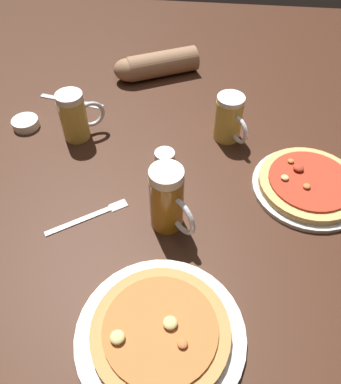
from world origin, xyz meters
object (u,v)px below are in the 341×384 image
object	(u,v)px
pizza_plate_near	(160,333)
pizza_plate_far	(309,185)
beer_mug_pale	(75,116)
diner_arm	(154,65)
ramekin_butter	(165,156)
beer_mug_amber	(168,200)
fork_spare	(89,216)
ramekin_sauce	(26,123)
beer_mug_dark	(229,119)
knife_right	(72,101)

from	to	relation	value
pizza_plate_near	pizza_plate_far	size ratio (longest dim) A/B	1.14
beer_mug_pale	diner_arm	world-z (taller)	beer_mug_pale
ramekin_butter	beer_mug_amber	bearing A→B (deg)	-80.65
pizza_plate_far	fork_spare	size ratio (longest dim) A/B	1.57
pizza_plate_far	diner_arm	xyz separation A→B (m)	(-0.47, 0.49, 0.03)
ramekin_sauce	ramekin_butter	size ratio (longest dim) A/B	1.40
beer_mug_dark	ramekin_sauce	world-z (taller)	beer_mug_dark
ramekin_sauce	knife_right	world-z (taller)	ramekin_sauce
pizza_plate_near	beer_mug_dark	size ratio (longest dim) A/B	2.40
ramekin_sauce	pizza_plate_far	bearing A→B (deg)	-11.59
knife_right	fork_spare	distance (m)	0.49
beer_mug_pale	pizza_plate_near	bearing A→B (deg)	-60.85
pizza_plate_far	diner_arm	bearing A→B (deg)	133.91
pizza_plate_far	beer_mug_amber	distance (m)	0.38
ramekin_sauce	ramekin_butter	xyz separation A→B (m)	(0.43, -0.10, 0.00)
fork_spare	ramekin_butter	bearing A→B (deg)	54.59
fork_spare	beer_mug_amber	bearing A→B (deg)	0.94
ramekin_sauce	diner_arm	size ratio (longest dim) A/B	0.27
beer_mug_dark	ramekin_sauce	xyz separation A→B (m)	(-0.60, -0.02, -0.05)
knife_right	pizza_plate_far	bearing A→B (deg)	-23.34
pizza_plate_far	ramekin_sauce	distance (m)	0.83
diner_arm	pizza_plate_far	bearing A→B (deg)	-46.09
pizza_plate_far	knife_right	size ratio (longest dim) A/B	1.30
ramekin_sauce	fork_spare	xyz separation A→B (m)	(0.28, -0.32, -0.01)
knife_right	diner_arm	size ratio (longest dim) A/B	0.77
pizza_plate_near	fork_spare	xyz separation A→B (m)	(-0.21, 0.27, -0.01)
pizza_plate_near	fork_spare	size ratio (longest dim) A/B	1.80
pizza_plate_far	fork_spare	bearing A→B (deg)	-164.04
pizza_plate_near	beer_mug_pale	distance (m)	0.65
beer_mug_amber	beer_mug_pale	bearing A→B (deg)	135.64
beer_mug_pale	knife_right	size ratio (longest dim) A/B	0.66
ramekin_butter	beer_mug_pale	bearing A→B (deg)	164.16
beer_mug_amber	diner_arm	size ratio (longest dim) A/B	0.60
ramekin_butter	diner_arm	size ratio (longest dim) A/B	0.20
fork_spare	diner_arm	xyz separation A→B (m)	(0.07, 0.64, 0.04)
beer_mug_pale	fork_spare	distance (m)	0.32
pizza_plate_near	knife_right	bearing A→B (deg)	117.76
ramekin_sauce	knife_right	xyz separation A→B (m)	(0.10, 0.14, -0.01)
pizza_plate_far	knife_right	bearing A→B (deg)	156.66
beer_mug_dark	ramekin_butter	size ratio (longest dim) A/B	2.44
beer_mug_amber	beer_mug_pale	xyz separation A→B (m)	(-0.30, 0.29, -0.01)
pizza_plate_far	ramekin_butter	world-z (taller)	pizza_plate_far
pizza_plate_near	diner_arm	size ratio (longest dim) A/B	1.14
ramekin_sauce	fork_spare	bearing A→B (deg)	-49.23
diner_arm	ramekin_sauce	bearing A→B (deg)	-137.06
pizza_plate_near	beer_mug_amber	xyz separation A→B (m)	(-0.02, 0.27, 0.07)
knife_right	diner_arm	xyz separation A→B (m)	(0.24, 0.18, 0.04)
pizza_plate_near	beer_mug_dark	world-z (taller)	beer_mug_dark
diner_arm	fork_spare	bearing A→B (deg)	-96.06
pizza_plate_far	knife_right	distance (m)	0.78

